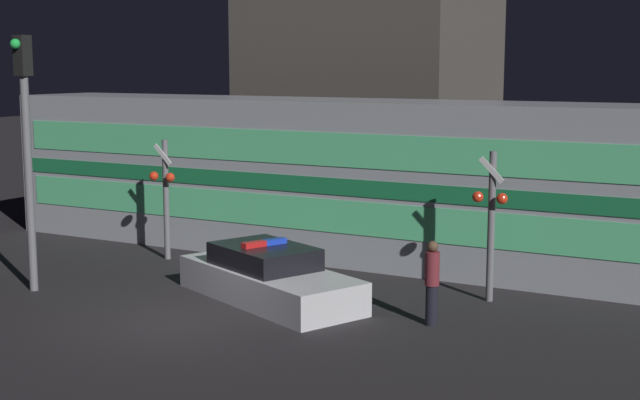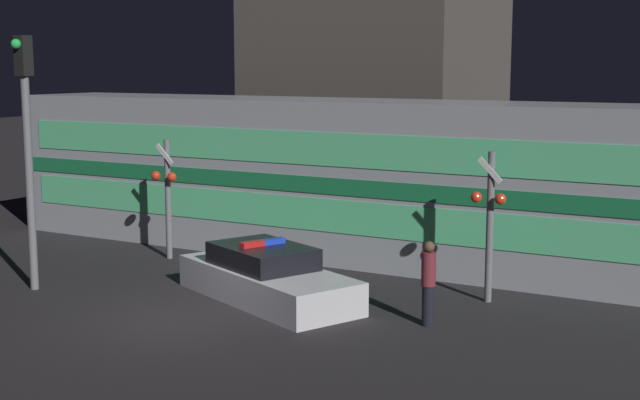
{
  "view_description": "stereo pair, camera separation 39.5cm",
  "coord_description": "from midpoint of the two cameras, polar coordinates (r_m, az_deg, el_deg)",
  "views": [
    {
      "loc": [
        10.94,
        -14.24,
        5.18
      ],
      "look_at": [
        0.66,
        4.63,
        1.91
      ],
      "focal_mm": 50.0,
      "sensor_mm": 36.0,
      "label": 1
    },
    {
      "loc": [
        11.28,
        -14.04,
        5.18
      ],
      "look_at": [
        0.66,
        4.63,
        1.91
      ],
      "focal_mm": 50.0,
      "sensor_mm": 36.0,
      "label": 2
    }
  ],
  "objects": [
    {
      "name": "traffic_light_corner",
      "position": [
        21.31,
        -17.72,
        3.62
      ],
      "size": [
        0.3,
        0.46,
        5.84
      ],
      "color": "slate",
      "rests_on": "ground_plane"
    },
    {
      "name": "crossing_signal_far",
      "position": [
        24.1,
        -9.31,
        0.48
      ],
      "size": [
        0.79,
        0.36,
        3.22
      ],
      "color": "slate",
      "rests_on": "ground_plane"
    },
    {
      "name": "police_car",
      "position": [
        19.87,
        -2.86,
        -4.99
      ],
      "size": [
        5.12,
        3.6,
        1.33
      ],
      "rotation": [
        0.0,
        0.0,
        -0.41
      ],
      "color": "silver",
      "rests_on": "ground_plane"
    },
    {
      "name": "train",
      "position": [
        23.93,
        3.22,
        1.3
      ],
      "size": [
        22.02,
        3.07,
        4.25
      ],
      "color": "#999EA5",
      "rests_on": "ground_plane"
    },
    {
      "name": "building_left",
      "position": [
        32.31,
        4.0,
        7.49
      ],
      "size": [
        7.74,
        6.65,
        9.09
      ],
      "color": "#47423D",
      "rests_on": "ground_plane"
    },
    {
      "name": "pedestrian",
      "position": [
        17.96,
        7.58,
        -5.26
      ],
      "size": [
        0.29,
        0.29,
        1.73
      ],
      "color": "black",
      "rests_on": "ground_plane"
    },
    {
      "name": "crossing_signal_near",
      "position": [
        19.75,
        11.35,
        -1.19
      ],
      "size": [
        0.79,
        0.36,
        3.33
      ],
      "color": "slate",
      "rests_on": "ground_plane"
    },
    {
      "name": "ground_plane",
      "position": [
        18.71,
        -8.26,
        -7.52
      ],
      "size": [
        120.0,
        120.0,
        0.0
      ],
      "primitive_type": "plane",
      "color": "#262326"
    }
  ]
}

